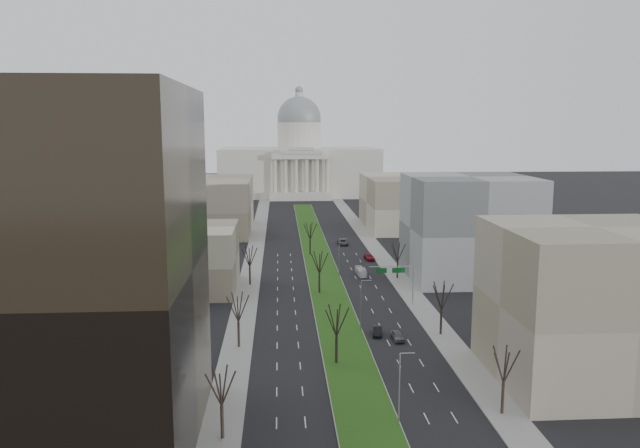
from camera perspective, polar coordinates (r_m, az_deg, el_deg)
name	(u,v)px	position (r m, az deg, el deg)	size (l,w,h in m)	color
ground	(317,255)	(173.73, -0.25, -2.84)	(600.00, 600.00, 0.00)	black
median	(318,255)	(172.72, -0.23, -2.88)	(8.00, 222.03, 0.20)	#999993
sidewalk_left	(250,277)	(149.21, -6.40, -4.87)	(5.00, 330.00, 0.15)	gray
sidewalk_right	(396,275)	(151.62, 6.97, -4.65)	(5.00, 330.00, 0.15)	gray
capitol	(299,163)	(320.03, -1.90, 5.56)	(80.00, 46.00, 55.00)	beige
building_glass_tower	(34,273)	(74.44, -24.68, -4.08)	(34.00, 30.00, 40.00)	black
building_beige_left	(176,259)	(139.58, -13.02, -3.10)	(26.00, 22.00, 14.00)	gray
building_tan_right	(591,304)	(95.76, 23.51, -6.76)	(26.00, 24.00, 22.00)	gray
building_grey_right	(469,228)	(150.36, 13.46, -0.32)	(28.00, 26.00, 24.00)	slate
building_far_left	(206,206)	(212.82, -10.37, 1.67)	(30.00, 40.00, 18.00)	gray
building_far_right	(409,202)	(221.05, 8.13, 2.00)	(30.00, 40.00, 18.00)	gray
tree_left_near	(221,385)	(74.05, -9.02, -14.33)	(5.10, 5.10, 9.18)	black
tree_left_mid	(238,306)	(102.08, -7.50, -7.44)	(5.40, 5.40, 9.72)	black
tree_left_far	(250,256)	(140.87, -6.46, -2.88)	(5.28, 5.28, 9.50)	black
tree_right_near	(504,363)	(82.15, 16.50, -12.13)	(5.16, 5.16, 9.29)	black
tree_right_mid	(442,295)	(109.19, 11.08, -6.35)	(5.52, 5.52, 9.94)	black
tree_right_far	(398,251)	(147.28, 7.12, -2.49)	(5.04, 5.04, 9.07)	black
tree_median_a	(336,319)	(94.58, 1.52, -8.71)	(5.40, 5.40, 9.72)	black
tree_median_b	(319,262)	(133.11, -0.06, -3.46)	(5.40, 5.40, 9.72)	black
tree_median_c	(310,230)	(172.32, -0.92, -0.58)	(5.40, 5.40, 9.72)	black
streetlamp_median_a	(400,388)	(77.58, 7.30, -14.61)	(1.90, 0.20, 9.16)	gray
streetlamp_median_b	(361,304)	(110.10, 3.80, -7.34)	(1.90, 0.20, 9.16)	gray
streetlamp_median_c	(339,257)	(148.64, 1.79, -3.00)	(1.90, 0.20, 9.16)	gray
mast_arm_signs	(400,276)	(125.63, 7.33, -4.71)	(9.12, 0.24, 8.09)	gray
car_grey_near	(398,336)	(107.24, 7.11, -10.12)	(1.78, 4.43, 1.51)	#565B5F
car_black	(377,331)	(109.42, 5.27, -9.71)	(1.51, 4.34, 1.43)	black
car_red	(369,257)	(167.74, 4.52, -3.03)	(2.22, 5.46, 1.58)	maroon
car_grey_far	(343,242)	(188.11, 2.09, -1.68)	(2.62, 5.67, 1.58)	#44464B
box_van	(361,272)	(150.33, 3.76, -4.37)	(1.65, 7.05, 1.96)	white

